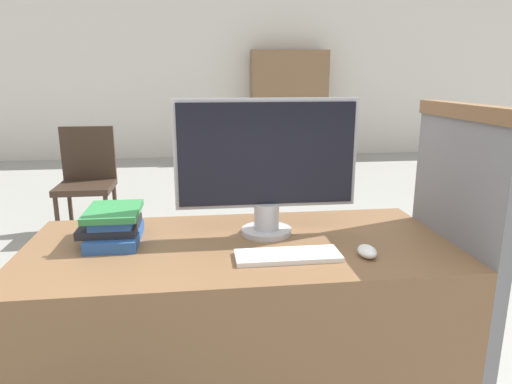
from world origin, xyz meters
The scene contains 9 objects.
wall_back centered at (0.00, 6.35, 1.40)m, with size 12.00×0.06×2.80m.
desk centered at (0.00, 0.35, 0.36)m, with size 1.50×0.70×0.72m.
carrel_divider centered at (0.77, 0.28, 0.61)m, with size 0.07×0.57×1.21m.
monitor centered at (0.11, 0.44, 0.99)m, with size 0.67×0.19×0.50m.
keyboard centered at (0.14, 0.20, 0.73)m, with size 0.34×0.12×0.02m.
mouse centered at (0.40, 0.17, 0.74)m, with size 0.06×0.09×0.04m.
book_stack centered at (-0.44, 0.43, 0.78)m, with size 0.21×0.26×0.12m.
far_chair centered at (-1.07, 2.71, 0.49)m, with size 0.44×0.44×0.88m.
bookshelf_far centered at (1.32, 6.11, 0.84)m, with size 1.21×0.32×1.68m.
Camera 1 is at (-0.13, -1.16, 1.30)m, focal length 32.00 mm.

